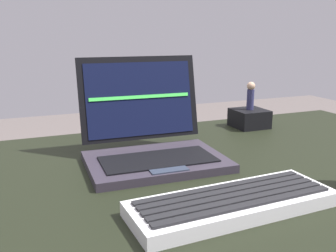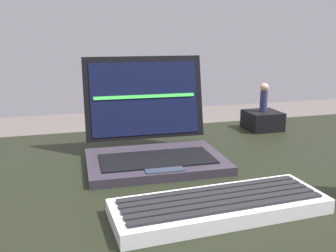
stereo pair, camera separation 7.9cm
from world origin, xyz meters
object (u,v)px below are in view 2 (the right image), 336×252
at_px(laptop_front, 152,140).
at_px(figurine_stand, 262,120).
at_px(figurine, 264,96).
at_px(external_keyboard, 220,206).

bearing_deg(laptop_front, figurine_stand, 25.16).
distance_m(laptop_front, figurine, 0.42).
xyz_separation_m(laptop_front, figurine_stand, (0.37, 0.18, -0.02)).
bearing_deg(figurine, laptop_front, -154.84).
height_order(figurine_stand, figurine, figurine).
relative_size(external_keyboard, figurine_stand, 3.61).
distance_m(external_keyboard, figurine, 0.57).
relative_size(laptop_front, external_keyboard, 0.86).
xyz_separation_m(laptop_front, external_keyboard, (0.04, -0.28, -0.03)).
bearing_deg(external_keyboard, figurine_stand, 53.68).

